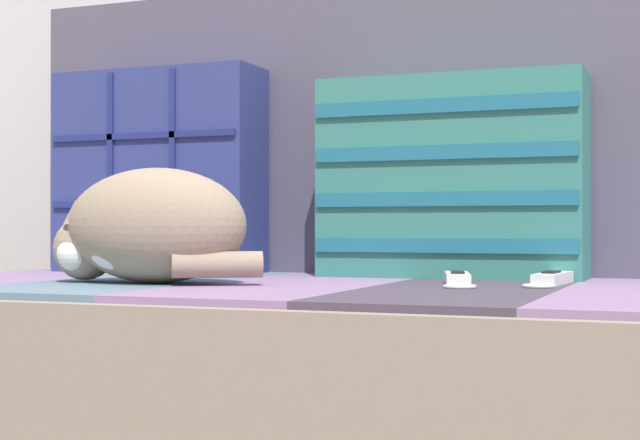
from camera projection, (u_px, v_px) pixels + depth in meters
name	position (u px, v px, depth m)	size (l,w,h in m)	color
couch	(387.00, 407.00, 1.54)	(1.76, 0.86, 0.38)	gray
sofa_backrest	(444.00, 127.00, 1.88)	(1.72, 0.14, 0.56)	#514C60
throw_pillow_quilted	(159.00, 172.00, 1.95)	(0.42, 0.14, 0.40)	navy
throw_pillow_striped	(451.00, 177.00, 1.73)	(0.47, 0.14, 0.35)	#337A70
sleeping_cat	(147.00, 229.00, 1.56)	(0.37, 0.20, 0.18)	gray
game_remote_near	(457.00, 279.00, 1.51)	(0.09, 0.19, 0.02)	white
game_remote_far	(552.00, 279.00, 1.52)	(0.06, 0.19, 0.02)	white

